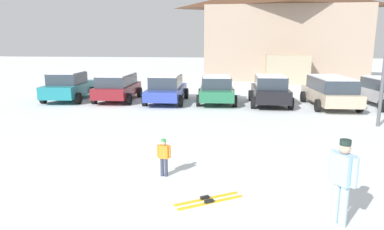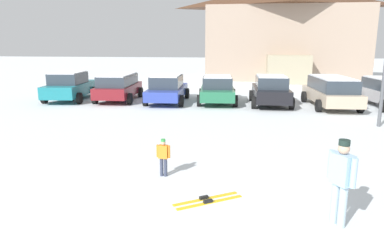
{
  "view_description": "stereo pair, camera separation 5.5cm",
  "coord_description": "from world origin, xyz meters",
  "px_view_note": "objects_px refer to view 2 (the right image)",
  "views": [
    {
      "loc": [
        0.84,
        -4.16,
        3.37
      ],
      "look_at": [
        -0.66,
        6.8,
        1.05
      ],
      "focal_mm": 32.0,
      "sensor_mm": 36.0,
      "label": 1
    },
    {
      "loc": [
        0.9,
        -4.15,
        3.37
      ],
      "look_at": [
        -0.66,
        6.8,
        1.05
      ],
      "focal_mm": 32.0,
      "sensor_mm": 36.0,
      "label": 2
    }
  ],
  "objects_px": {
    "ski_lodge": "(283,31)",
    "pair_of_skis": "(207,200)",
    "parked_teal_hatchback": "(70,86)",
    "parked_maroon_van": "(118,86)",
    "parked_blue_hatchback": "(167,88)",
    "parked_black_sedan": "(271,90)",
    "parked_green_coupe": "(217,89)",
    "parked_beige_suv": "(331,91)",
    "skier_child_in_orange_jacket": "(163,155)",
    "skier_adult_in_blue_parka": "(341,178)"
  },
  "relations": [
    {
      "from": "ski_lodge",
      "to": "parked_beige_suv",
      "type": "bearing_deg",
      "value": -86.71
    },
    {
      "from": "parked_green_coupe",
      "to": "parked_beige_suv",
      "type": "height_order",
      "value": "parked_beige_suv"
    },
    {
      "from": "ski_lodge",
      "to": "parked_blue_hatchback",
      "type": "height_order",
      "value": "ski_lodge"
    },
    {
      "from": "parked_beige_suv",
      "to": "skier_adult_in_blue_parka",
      "type": "height_order",
      "value": "skier_adult_in_blue_parka"
    },
    {
      "from": "parked_green_coupe",
      "to": "skier_child_in_orange_jacket",
      "type": "distance_m",
      "value": 11.41
    },
    {
      "from": "parked_teal_hatchback",
      "to": "pair_of_skis",
      "type": "height_order",
      "value": "parked_teal_hatchback"
    },
    {
      "from": "pair_of_skis",
      "to": "parked_teal_hatchback",
      "type": "bearing_deg",
      "value": 127.61
    },
    {
      "from": "parked_blue_hatchback",
      "to": "skier_child_in_orange_jacket",
      "type": "relative_size",
      "value": 4.74
    },
    {
      "from": "parked_blue_hatchback",
      "to": "pair_of_skis",
      "type": "height_order",
      "value": "parked_blue_hatchback"
    },
    {
      "from": "parked_teal_hatchback",
      "to": "ski_lodge",
      "type": "bearing_deg",
      "value": 47.15
    },
    {
      "from": "ski_lodge",
      "to": "pair_of_skis",
      "type": "xyz_separation_m",
      "value": [
        -4.56,
        -27.64,
        -4.5
      ]
    },
    {
      "from": "skier_child_in_orange_jacket",
      "to": "ski_lodge",
      "type": "bearing_deg",
      "value": 77.53
    },
    {
      "from": "parked_maroon_van",
      "to": "parked_black_sedan",
      "type": "height_order",
      "value": "parked_black_sedan"
    },
    {
      "from": "parked_blue_hatchback",
      "to": "pair_of_skis",
      "type": "relative_size",
      "value": 3.19
    },
    {
      "from": "parked_teal_hatchback",
      "to": "skier_adult_in_blue_parka",
      "type": "distance_m",
      "value": 17.79
    },
    {
      "from": "parked_blue_hatchback",
      "to": "pair_of_skis",
      "type": "distance_m",
      "value": 12.97
    },
    {
      "from": "parked_green_coupe",
      "to": "skier_adult_in_blue_parka",
      "type": "distance_m",
      "value": 13.69
    },
    {
      "from": "parked_black_sedan",
      "to": "parked_beige_suv",
      "type": "distance_m",
      "value": 3.16
    },
    {
      "from": "parked_black_sedan",
      "to": "pair_of_skis",
      "type": "distance_m",
      "value": 12.58
    },
    {
      "from": "pair_of_skis",
      "to": "parked_black_sedan",
      "type": "bearing_deg",
      "value": 79.43
    },
    {
      "from": "ski_lodge",
      "to": "parked_green_coupe",
      "type": "xyz_separation_m",
      "value": [
        -5.23,
        -14.96,
        -3.72
      ]
    },
    {
      "from": "parked_green_coupe",
      "to": "parked_black_sedan",
      "type": "relative_size",
      "value": 1.07
    },
    {
      "from": "parked_teal_hatchback",
      "to": "skier_child_in_orange_jacket",
      "type": "height_order",
      "value": "parked_teal_hatchback"
    },
    {
      "from": "parked_teal_hatchback",
      "to": "skier_adult_in_blue_parka",
      "type": "relative_size",
      "value": 2.72
    },
    {
      "from": "parked_teal_hatchback",
      "to": "parked_beige_suv",
      "type": "height_order",
      "value": "parked_teal_hatchback"
    },
    {
      "from": "skier_child_in_orange_jacket",
      "to": "parked_green_coupe",
      "type": "bearing_deg",
      "value": 87.03
    },
    {
      "from": "ski_lodge",
      "to": "pair_of_skis",
      "type": "height_order",
      "value": "ski_lodge"
    },
    {
      "from": "ski_lodge",
      "to": "parked_black_sedan",
      "type": "bearing_deg",
      "value": -98.41
    },
    {
      "from": "parked_teal_hatchback",
      "to": "parked_maroon_van",
      "type": "bearing_deg",
      "value": 4.51
    },
    {
      "from": "parked_green_coupe",
      "to": "ski_lodge",
      "type": "bearing_deg",
      "value": 70.72
    },
    {
      "from": "parked_beige_suv",
      "to": "parked_teal_hatchback",
      "type": "bearing_deg",
      "value": 178.95
    },
    {
      "from": "parked_blue_hatchback",
      "to": "parked_beige_suv",
      "type": "distance_m",
      "value": 9.02
    },
    {
      "from": "parked_black_sedan",
      "to": "parked_beige_suv",
      "type": "bearing_deg",
      "value": -3.57
    },
    {
      "from": "parked_green_coupe",
      "to": "pair_of_skis",
      "type": "bearing_deg",
      "value": -86.97
    },
    {
      "from": "parked_blue_hatchback",
      "to": "parked_black_sedan",
      "type": "relative_size",
      "value": 1.14
    },
    {
      "from": "parked_beige_suv",
      "to": "skier_child_in_orange_jacket",
      "type": "bearing_deg",
      "value": -121.75
    },
    {
      "from": "skier_adult_in_blue_parka",
      "to": "pair_of_skis",
      "type": "distance_m",
      "value": 2.76
    },
    {
      "from": "parked_green_coupe",
      "to": "skier_child_in_orange_jacket",
      "type": "relative_size",
      "value": 4.47
    },
    {
      "from": "parked_maroon_van",
      "to": "skier_child_in_orange_jacket",
      "type": "height_order",
      "value": "parked_maroon_van"
    },
    {
      "from": "parked_black_sedan",
      "to": "pair_of_skis",
      "type": "relative_size",
      "value": 2.8
    },
    {
      "from": "skier_adult_in_blue_parka",
      "to": "parked_blue_hatchback",
      "type": "bearing_deg",
      "value": 114.98
    },
    {
      "from": "parked_maroon_van",
      "to": "skier_child_in_orange_jacket",
      "type": "relative_size",
      "value": 4.39
    },
    {
      "from": "ski_lodge",
      "to": "parked_green_coupe",
      "type": "height_order",
      "value": "ski_lodge"
    },
    {
      "from": "parked_teal_hatchback",
      "to": "parked_blue_hatchback",
      "type": "height_order",
      "value": "parked_teal_hatchback"
    },
    {
      "from": "skier_child_in_orange_jacket",
      "to": "pair_of_skis",
      "type": "distance_m",
      "value": 1.88
    },
    {
      "from": "parked_maroon_van",
      "to": "pair_of_skis",
      "type": "xyz_separation_m",
      "value": [
        6.59,
        -12.65,
        -0.85
      ]
    },
    {
      "from": "parked_teal_hatchback",
      "to": "parked_maroon_van",
      "type": "distance_m",
      "value": 2.98
    },
    {
      "from": "parked_blue_hatchback",
      "to": "skier_child_in_orange_jacket",
      "type": "xyz_separation_m",
      "value": [
        2.3,
        -11.16,
        -0.25
      ]
    },
    {
      "from": "parked_teal_hatchback",
      "to": "parked_black_sedan",
      "type": "height_order",
      "value": "parked_teal_hatchback"
    },
    {
      "from": "parked_black_sedan",
      "to": "parked_beige_suv",
      "type": "relative_size",
      "value": 0.85
    }
  ]
}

